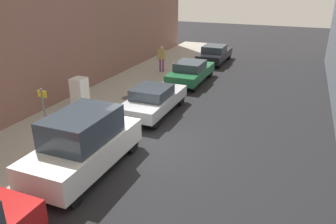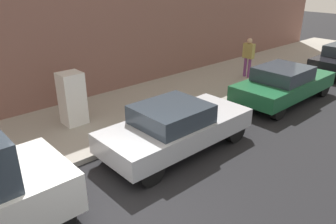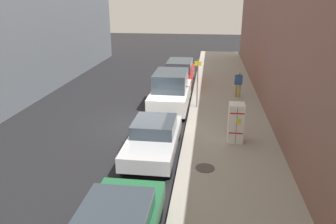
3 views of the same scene
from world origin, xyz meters
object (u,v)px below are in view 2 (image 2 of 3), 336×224
(fire_hydrant, at_px, (262,75))
(pedestrian_standing_near, at_px, (248,54))
(parked_sedan_green, at_px, (284,83))
(discarded_refrigerator, at_px, (72,98))
(parked_sedan_silver, at_px, (176,126))

(fire_hydrant, relative_size, pedestrian_standing_near, 0.45)
(pedestrian_standing_near, bearing_deg, parked_sedan_green, -123.04)
(discarded_refrigerator, xyz_separation_m, fire_hydrant, (1.77, 7.95, -0.43))
(parked_sedan_silver, bearing_deg, fire_hydrant, 102.88)
(pedestrian_standing_near, bearing_deg, fire_hydrant, -116.73)
(discarded_refrigerator, relative_size, pedestrian_standing_near, 0.94)
(fire_hydrant, xyz_separation_m, pedestrian_standing_near, (-1.07, 0.39, 0.64))
(parked_sedan_silver, height_order, parked_sedan_green, parked_sedan_silver)
(discarded_refrigerator, height_order, pedestrian_standing_near, pedestrian_standing_near)
(pedestrian_standing_near, height_order, parked_sedan_silver, pedestrian_standing_near)
(pedestrian_standing_near, bearing_deg, parked_sedan_silver, -166.30)
(fire_hydrant, height_order, pedestrian_standing_near, pedestrian_standing_near)
(pedestrian_standing_near, bearing_deg, discarded_refrigerator, 168.60)
(fire_hydrant, relative_size, parked_sedan_green, 0.17)
(discarded_refrigerator, relative_size, fire_hydrant, 2.10)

